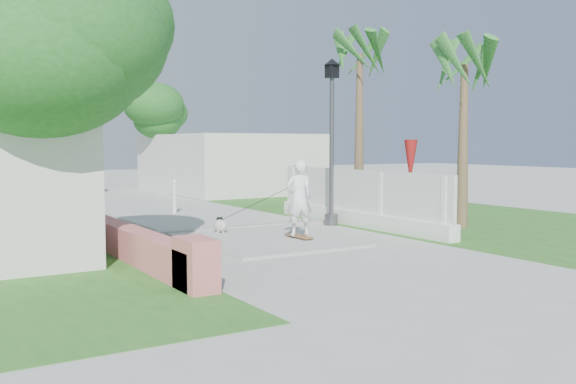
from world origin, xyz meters
TOP-DOWN VIEW (x-y plane):
  - ground at (0.00, 0.00)m, footprint 90.00×90.00m
  - path_strip at (0.00, 20.00)m, footprint 3.20×36.00m
  - curb at (0.00, 6.00)m, footprint 6.50×0.25m
  - grass_right at (7.00, 8.00)m, footprint 8.00×20.00m
  - pink_wall at (-3.30, 3.55)m, footprint 0.45×8.20m
  - lattice_fence at (3.40, 5.00)m, footprint 0.35×7.00m
  - building_right at (6.00, 18.00)m, footprint 6.00×8.00m
  - street_lamp at (2.90, 5.50)m, footprint 0.44×0.44m
  - bollard at (0.20, 10.00)m, footprint 0.14×0.14m
  - patio_umbrella at (4.80, 4.50)m, footprint 0.36×0.36m
  - tree_left_near at (-4.48, 2.98)m, footprint 3.60×3.60m
  - tree_path_left at (-2.98, 15.98)m, footprint 3.40×3.40m
  - tree_path_right at (3.22, 19.98)m, footprint 3.00×3.00m
  - palm_far at (4.60, 6.50)m, footprint 1.80×1.80m
  - palm_near at (5.40, 3.20)m, footprint 1.80×1.80m
  - skateboarder at (0.15, 4.41)m, footprint 1.48×2.44m
  - dog at (-0.43, 5.42)m, footprint 0.43×0.60m
  - parked_car at (0.00, 27.62)m, footprint 5.13×2.43m

SIDE VIEW (x-z plane):
  - ground at x=0.00m, z-range 0.00..0.00m
  - grass_right at x=7.00m, z-range 0.00..0.01m
  - path_strip at x=0.00m, z-range 0.00..0.06m
  - curb at x=0.00m, z-range 0.00..0.10m
  - dog at x=-0.43m, z-range 0.02..0.45m
  - pink_wall at x=-3.30m, z-range -0.09..0.71m
  - lattice_fence at x=3.40m, z-range -0.21..1.29m
  - bollard at x=0.20m, z-range 0.04..1.13m
  - skateboarder at x=0.15m, z-range -0.11..1.72m
  - parked_car at x=0.00m, z-range 0.00..1.70m
  - building_right at x=6.00m, z-range 0.00..2.60m
  - patio_umbrella at x=4.80m, z-range 0.54..2.84m
  - street_lamp at x=2.90m, z-range 0.21..4.65m
  - tree_path_right at x=3.22m, z-range 1.10..5.89m
  - tree_path_left at x=-2.98m, z-range 1.21..6.43m
  - tree_left_near at x=-4.48m, z-range 1.18..6.46m
  - palm_near at x=5.40m, z-range 1.60..6.30m
  - palm_far at x=4.60m, z-range 1.83..7.13m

